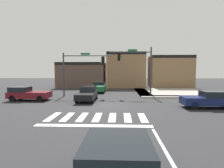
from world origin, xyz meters
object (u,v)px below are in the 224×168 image
object	(u,v)px
car_navy	(211,99)
car_maroon	(28,94)
traffic_signal_northeast	(137,63)
car_black	(88,94)
car_green	(99,87)
traffic_signal_northwest	(82,66)
car_teal	(117,163)

from	to	relation	value
car_navy	car_maroon	bearing A→B (deg)	-11.16
traffic_signal_northeast	car_navy	distance (m)	9.59
car_black	car_green	xyz separation A→B (m)	(0.34, 8.09, 0.01)
traffic_signal_northwest	car_green	bearing A→B (deg)	72.04
traffic_signal_northeast	car_navy	world-z (taller)	traffic_signal_northeast
car_black	traffic_signal_northeast	bearing A→B (deg)	122.86
car_black	car_teal	world-z (taller)	car_teal
traffic_signal_northwest	traffic_signal_northeast	xyz separation A→B (m)	(6.62, 0.18, 0.28)
traffic_signal_northwest	car_teal	size ratio (longest dim) A/B	1.37
traffic_signal_northwest	car_teal	distance (m)	18.92
traffic_signal_northwest	car_teal	world-z (taller)	traffic_signal_northwest
traffic_signal_northwest	car_black	bearing A→B (deg)	-70.05
traffic_signal_northwest	car_green	world-z (taller)	traffic_signal_northwest
traffic_signal_northwest	traffic_signal_northeast	bearing A→B (deg)	1.59
car_navy	traffic_signal_northeast	bearing A→B (deg)	-51.86
traffic_signal_northwest	traffic_signal_northeast	distance (m)	6.63
traffic_signal_northwest	car_navy	bearing A→B (deg)	-29.51
traffic_signal_northwest	car_maroon	distance (m)	6.89
car_maroon	car_teal	world-z (taller)	car_teal
traffic_signal_northeast	car_black	bearing A→B (deg)	32.86
traffic_signal_northwest	car_green	distance (m)	5.85
traffic_signal_northeast	car_green	distance (m)	7.60
car_maroon	car_navy	distance (m)	17.63
car_teal	traffic_signal_northeast	bearing A→B (deg)	-6.60
car_green	car_teal	bearing A→B (deg)	7.36
car_black	car_navy	distance (m)	11.55
car_navy	car_green	distance (m)	15.79
car_maroon	car_teal	distance (m)	17.52
car_black	car_navy	bearing A→B (deg)	71.94
car_green	car_navy	bearing A→B (deg)	42.35
car_maroon	car_black	xyz separation A→B (m)	(6.32, 0.17, 0.00)
traffic_signal_northeast	car_teal	bearing A→B (deg)	83.40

